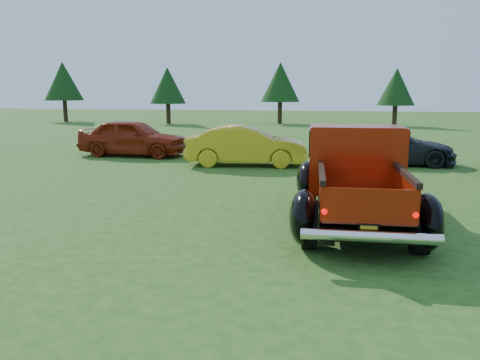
# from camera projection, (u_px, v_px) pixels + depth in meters

# --- Properties ---
(ground) EXTENTS (120.00, 120.00, 0.00)m
(ground) POSITION_uv_depth(u_px,v_px,m) (243.00, 236.00, 8.42)
(ground) COLOR #274E16
(ground) RESTS_ON ground
(tree_far_west) EXTENTS (3.33, 3.33, 5.20)m
(tree_far_west) POSITION_uv_depth(u_px,v_px,m) (63.00, 81.00, 40.98)
(tree_far_west) COLOR #332114
(tree_far_west) RESTS_ON ground
(tree_west) EXTENTS (2.94, 2.94, 4.60)m
(tree_west) POSITION_uv_depth(u_px,v_px,m) (168.00, 86.00, 38.13)
(tree_west) COLOR #332114
(tree_west) RESTS_ON ground
(tree_mid_left) EXTENTS (3.20, 3.20, 5.00)m
(tree_mid_left) POSITION_uv_depth(u_px,v_px,m) (280.00, 82.00, 38.24)
(tree_mid_left) COLOR #332114
(tree_mid_left) RESTS_ON ground
(tree_mid_right) EXTENTS (2.82, 2.82, 4.40)m
(tree_mid_right) POSITION_uv_depth(u_px,v_px,m) (396.00, 87.00, 35.59)
(tree_mid_right) COLOR #332114
(tree_mid_right) RESTS_ON ground
(pickup_truck) EXTENTS (2.61, 5.21, 1.90)m
(pickup_truck) POSITION_uv_depth(u_px,v_px,m) (354.00, 175.00, 9.47)
(pickup_truck) COLOR black
(pickup_truck) RESTS_ON ground
(show_car_red) EXTENTS (4.45, 1.91, 1.50)m
(show_car_red) POSITION_uv_depth(u_px,v_px,m) (133.00, 137.00, 19.02)
(show_car_red) COLOR maroon
(show_car_red) RESTS_ON ground
(show_car_yellow) EXTENTS (4.41, 2.03, 1.40)m
(show_car_yellow) POSITION_uv_depth(u_px,v_px,m) (246.00, 146.00, 16.50)
(show_car_yellow) COLOR gold
(show_car_yellow) RESTS_ON ground
(show_car_grey) EXTENTS (4.52, 1.84, 1.31)m
(show_car_grey) POSITION_uv_depth(u_px,v_px,m) (389.00, 146.00, 16.87)
(show_car_grey) COLOR black
(show_car_grey) RESTS_ON ground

